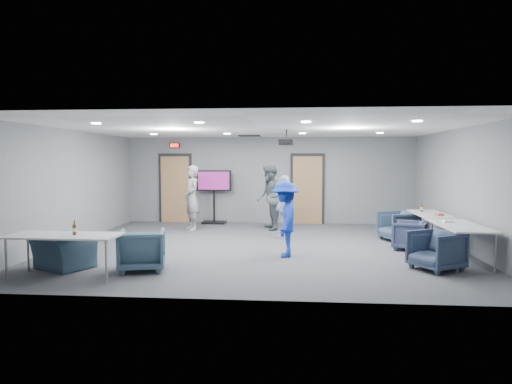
# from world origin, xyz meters

# --- Properties ---
(floor) EXTENTS (9.00, 9.00, 0.00)m
(floor) POSITION_xyz_m (0.00, 0.00, 0.00)
(floor) COLOR #323439
(floor) RESTS_ON ground
(ceiling) EXTENTS (9.00, 9.00, 0.00)m
(ceiling) POSITION_xyz_m (0.00, 0.00, 2.70)
(ceiling) COLOR white
(ceiling) RESTS_ON wall_back
(wall_back) EXTENTS (9.00, 0.02, 2.70)m
(wall_back) POSITION_xyz_m (0.00, 4.00, 1.35)
(wall_back) COLOR slate
(wall_back) RESTS_ON floor
(wall_front) EXTENTS (9.00, 0.02, 2.70)m
(wall_front) POSITION_xyz_m (0.00, -4.00, 1.35)
(wall_front) COLOR slate
(wall_front) RESTS_ON floor
(wall_left) EXTENTS (0.02, 8.00, 2.70)m
(wall_left) POSITION_xyz_m (-4.50, 0.00, 1.35)
(wall_left) COLOR slate
(wall_left) RESTS_ON floor
(wall_right) EXTENTS (0.02, 8.00, 2.70)m
(wall_right) POSITION_xyz_m (4.50, 0.00, 1.35)
(wall_right) COLOR slate
(wall_right) RESTS_ON floor
(door_left) EXTENTS (1.06, 0.17, 2.24)m
(door_left) POSITION_xyz_m (-3.00, 3.95, 1.07)
(door_left) COLOR black
(door_left) RESTS_ON wall_back
(door_right) EXTENTS (1.06, 0.17, 2.24)m
(door_right) POSITION_xyz_m (1.20, 3.95, 1.07)
(door_right) COLOR black
(door_right) RESTS_ON wall_back
(exit_sign) EXTENTS (0.32, 0.08, 0.16)m
(exit_sign) POSITION_xyz_m (-3.00, 3.93, 2.45)
(exit_sign) COLOR black
(exit_sign) RESTS_ON wall_back
(hvac_diffuser) EXTENTS (0.60, 0.60, 0.03)m
(hvac_diffuser) POSITION_xyz_m (-0.50, 2.80, 2.69)
(hvac_diffuser) COLOR black
(hvac_diffuser) RESTS_ON ceiling
(downlights) EXTENTS (6.18, 3.78, 0.02)m
(downlights) POSITION_xyz_m (0.00, 0.00, 2.68)
(downlights) COLOR white
(downlights) RESTS_ON ceiling
(person_a) EXTENTS (0.72, 0.80, 1.83)m
(person_a) POSITION_xyz_m (-2.09, 2.31, 0.92)
(person_a) COLOR gray
(person_a) RESTS_ON floor
(person_b) EXTENTS (0.89, 1.04, 1.87)m
(person_b) POSITION_xyz_m (0.09, 2.57, 0.93)
(person_b) COLOR #515C61
(person_b) RESTS_ON floor
(person_c) EXTENTS (0.72, 1.02, 1.61)m
(person_c) POSITION_xyz_m (0.56, 1.20, 0.80)
(person_c) COLOR #AFBFE1
(person_c) RESTS_ON floor
(person_d) EXTENTS (0.60, 1.02, 1.56)m
(person_d) POSITION_xyz_m (0.61, -1.01, 0.78)
(person_d) COLOR #1B38B0
(person_d) RESTS_ON floor
(chair_right_a) EXTENTS (1.00, 0.99, 0.72)m
(chair_right_a) POSITION_xyz_m (3.35, 1.09, 0.36)
(chair_right_a) COLOR #324256
(chair_right_a) RESTS_ON floor
(chair_right_b) EXTENTS (0.91, 0.90, 0.64)m
(chair_right_b) POSITION_xyz_m (3.35, -0.06, 0.32)
(chair_right_b) COLOR #353C5B
(chair_right_b) RESTS_ON floor
(chair_right_c) EXTENTS (1.06, 1.06, 0.71)m
(chair_right_c) POSITION_xyz_m (3.35, -1.94, 0.36)
(chair_right_c) COLOR #313E55
(chair_right_c) RESTS_ON floor
(chair_front_a) EXTENTS (0.96, 0.98, 0.74)m
(chair_front_a) POSITION_xyz_m (-1.94, -2.40, 0.37)
(chair_front_a) COLOR #3D566A
(chair_front_a) RESTS_ON floor
(chair_front_b) EXTENTS (1.23, 1.18, 0.62)m
(chair_front_b) POSITION_xyz_m (-3.43, -2.40, 0.31)
(chair_front_b) COLOR #334859
(chair_front_b) RESTS_ON floor
(table_right_a) EXTENTS (0.71, 1.70, 0.73)m
(table_right_a) POSITION_xyz_m (4.00, 0.68, 0.68)
(table_right_a) COLOR silver
(table_right_a) RESTS_ON floor
(table_right_b) EXTENTS (0.79, 1.90, 0.73)m
(table_right_b) POSITION_xyz_m (4.00, -1.22, 0.69)
(table_right_b) COLOR silver
(table_right_b) RESTS_ON floor
(table_front_left) EXTENTS (1.87, 0.79, 0.73)m
(table_front_left) POSITION_xyz_m (-3.07, -3.00, 0.69)
(table_front_left) COLOR silver
(table_front_left) RESTS_ON floor
(bottle_front) EXTENTS (0.06, 0.06, 0.25)m
(bottle_front) POSITION_xyz_m (-2.88, -3.01, 0.82)
(bottle_front) COLOR #52350E
(bottle_front) RESTS_ON table_front_left
(bottle_right) EXTENTS (0.06, 0.06, 0.24)m
(bottle_right) POSITION_xyz_m (3.88, 1.01, 0.82)
(bottle_right) COLOR #52350E
(bottle_right) RESTS_ON table_right_a
(snack_box) EXTENTS (0.20, 0.18, 0.04)m
(snack_box) POSITION_xyz_m (4.08, 0.27, 0.75)
(snack_box) COLOR #B5372D
(snack_box) RESTS_ON table_right_a
(wrapper) EXTENTS (0.20, 0.14, 0.04)m
(wrapper) POSITION_xyz_m (3.89, -0.89, 0.75)
(wrapper) COLOR silver
(wrapper) RESTS_ON table_right_b
(tv_stand) EXTENTS (1.09, 0.52, 1.67)m
(tv_stand) POSITION_xyz_m (-1.71, 3.75, 0.95)
(tv_stand) COLOR black
(tv_stand) RESTS_ON floor
(projector) EXTENTS (0.36, 0.34, 0.36)m
(projector) POSITION_xyz_m (0.61, 0.33, 2.40)
(projector) COLOR black
(projector) RESTS_ON ceiling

